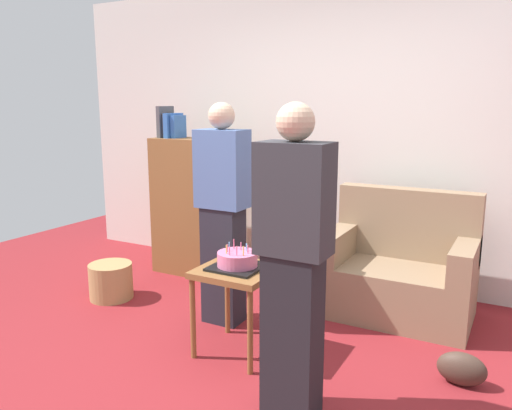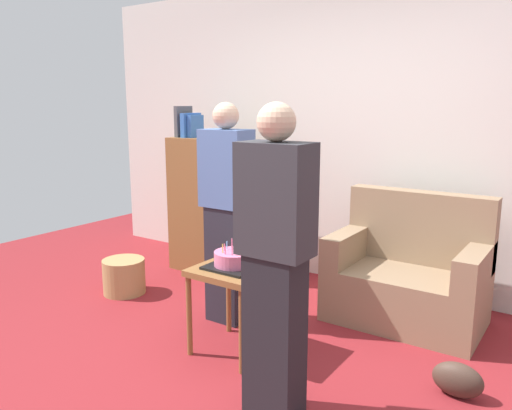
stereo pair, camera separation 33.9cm
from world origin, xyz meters
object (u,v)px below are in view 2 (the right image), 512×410
bookshelf (210,204)px  handbag (458,380)px  couch (408,276)px  side_table (234,280)px  wicker_basket (124,276)px  person_blowing_candles (227,213)px  birthday_cake (234,260)px  person_holding_cake (275,264)px

bookshelf → handbag: (2.54, -0.92, -0.57)m
bookshelf → couch: bearing=-1.3°
side_table → wicker_basket: bearing=168.1°
side_table → couch: bearing=55.8°
bookshelf → side_table: bearing=-45.3°
bookshelf → person_blowing_candles: bearing=-44.4°
person_blowing_candles → side_table: bearing=-59.6°
birthday_cake → handbag: (1.36, 0.27, -0.53)m
birthday_cake → wicker_basket: size_ratio=0.89×
side_table → person_blowing_candles: 0.61m
person_blowing_candles → wicker_basket: size_ratio=4.53×
bookshelf → side_table: 1.69m
bookshelf → person_blowing_candles: person_blowing_candles is taller
person_blowing_candles → person_holding_cake: same height
bookshelf → birthday_cake: (1.18, -1.19, -0.04)m
side_table → handbag: side_table is taller
bookshelf → side_table: bookshelf is taller
side_table → birthday_cake: 0.14m
side_table → person_blowing_candles: (-0.34, 0.37, 0.34)m
side_table → person_holding_cake: size_ratio=0.36×
couch → person_blowing_candles: 1.45m
person_blowing_candles → wicker_basket: (-1.08, -0.07, -0.68)m
couch → birthday_cake: 1.42m
couch → wicker_basket: 2.37m
person_blowing_candles → birthday_cake: bearing=-59.6°
couch → wicker_basket: size_ratio=3.06×
couch → person_blowing_candles: bearing=-145.2°
birthday_cake → side_table: bearing=94.8°
person_holding_cake → couch: bearing=-104.2°
handbag → birthday_cake: bearing=-168.6°
person_holding_cake → wicker_basket: person_holding_cake is taller
person_holding_cake → handbag: 1.28m
person_blowing_candles → person_holding_cake: (0.93, -0.81, 0.00)m
couch → handbag: bearing=-56.6°
wicker_basket → handbag: wicker_basket is taller
couch → bookshelf: (-1.96, 0.05, 0.33)m
person_blowing_candles → handbag: person_blowing_candles is taller
side_table → person_blowing_candles: size_ratio=0.36×
side_table → person_holding_cake: bearing=-36.9°
person_holding_cake → wicker_basket: bearing=-27.8°
side_table → person_holding_cake: 0.82m
birthday_cake → person_holding_cake: bearing=-36.9°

